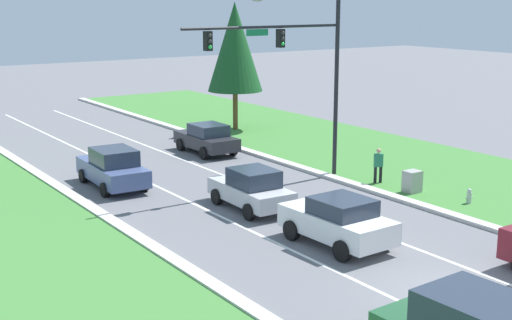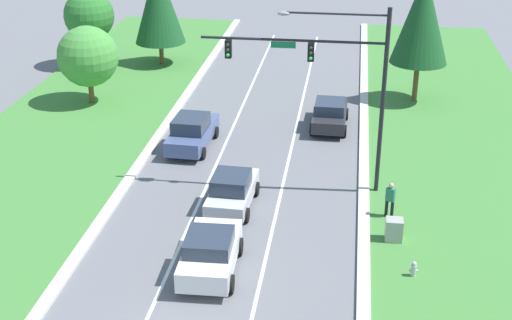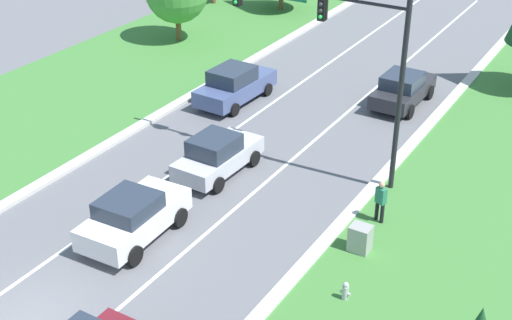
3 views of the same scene
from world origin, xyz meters
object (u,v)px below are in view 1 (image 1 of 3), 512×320
slate_blue_sedan (113,168)px  pedestrian (378,165)px  charcoal_sedan (207,138)px  silver_sedan (252,189)px  utility_cabinet (412,182)px  conifer_near_right_tree (235,47)px  fire_hydrant (469,197)px  white_sedan (338,221)px  traffic_signal_mast (298,57)px

slate_blue_sedan → pedestrian: 12.03m
charcoal_sedan → silver_sedan: bearing=-110.1°
utility_cabinet → conifer_near_right_tree: (1.90, 17.26, 4.82)m
utility_cabinet → slate_blue_sedan: bearing=140.9°
pedestrian → charcoal_sedan: bearing=-51.1°
conifer_near_right_tree → slate_blue_sedan: bearing=-144.0°
pedestrian → fire_hydrant: pedestrian is taller
fire_hydrant → conifer_near_right_tree: size_ratio=0.09×
utility_cabinet → fire_hydrant: utility_cabinet is taller
silver_sedan → white_sedan: 5.25m
charcoal_sedan → fire_hydrant: size_ratio=6.22×
silver_sedan → pedestrian: size_ratio=2.46×
pedestrian → fire_hydrant: 4.67m
silver_sedan → slate_blue_sedan: 7.15m
traffic_signal_mast → slate_blue_sedan: bearing=152.1°
pedestrian → fire_hydrant: bearing=121.9°
fire_hydrant → slate_blue_sedan: bearing=135.1°
slate_blue_sedan → pedestrian: size_ratio=2.80×
white_sedan → utility_cabinet: bearing=22.9°
slate_blue_sedan → utility_cabinet: bearing=-36.6°
silver_sedan → white_sedan: bearing=-87.5°
conifer_near_right_tree → fire_hydrant: bearing=-93.6°
traffic_signal_mast → fire_hydrant: traffic_signal_mast is taller
white_sedan → pedestrian: bearing=35.4°
traffic_signal_mast → pedestrian: traffic_signal_mast is taller
silver_sedan → white_sedan: white_sedan is taller
silver_sedan → utility_cabinet: (7.08, -2.01, -0.32)m
silver_sedan → white_sedan: (0.05, -5.25, 0.04)m
slate_blue_sedan → white_sedan: slate_blue_sedan is taller
traffic_signal_mast → pedestrian: (2.78, -2.45, -4.83)m
white_sedan → pedestrian: (6.90, 5.24, 0.06)m
white_sedan → conifer_near_right_tree: conifer_near_right_tree is taller
slate_blue_sedan → fire_hydrant: slate_blue_sedan is taller
white_sedan → slate_blue_sedan: bearing=104.0°
silver_sedan → traffic_signal_mast: bearing=32.3°
charcoal_sedan → pedestrian: pedestrian is taller
slate_blue_sedan → pedestrian: (10.20, -6.38, 0.06)m
conifer_near_right_tree → utility_cabinet: bearing=-96.3°
slate_blue_sedan → traffic_signal_mast: bearing=-25.4°
traffic_signal_mast → utility_cabinet: bearing=-56.8°
silver_sedan → pedestrian: (6.96, -0.01, 0.10)m
fire_hydrant → pedestrian: bearing=99.6°
white_sedan → conifer_near_right_tree: size_ratio=0.53×
white_sedan → fire_hydrant: bearing=3.2°
charcoal_sedan → fire_hydrant: (3.82, -14.80, -0.49)m
slate_blue_sedan → silver_sedan: bearing=-60.5°
silver_sedan → fire_hydrant: size_ratio=5.95×
pedestrian → silver_sedan: bearing=22.2°
traffic_signal_mast → fire_hydrant: (3.56, -7.01, -5.42)m
traffic_signal_mast → white_sedan: (-4.12, -7.69, -4.89)m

